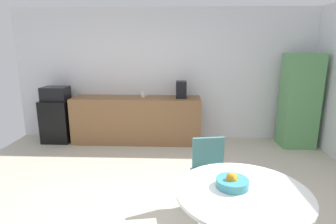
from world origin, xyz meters
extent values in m
cube|color=silver|center=(0.00, 3.00, 1.30)|extent=(6.00, 0.10, 2.60)
cube|color=brown|center=(-0.53, 2.65, 0.45)|extent=(2.49, 0.60, 0.90)
cube|color=black|center=(-2.12, 2.65, 0.42)|extent=(0.54, 0.54, 0.84)
cube|color=black|center=(-2.12, 2.65, 0.97)|extent=(0.48, 0.38, 0.26)
cube|color=#599959|center=(2.55, 2.55, 0.88)|extent=(0.60, 0.50, 1.75)
cylinder|color=white|center=(0.82, -0.54, 0.72)|extent=(1.08, 1.08, 0.03)
cylinder|color=silver|center=(0.86, 0.18, 0.21)|extent=(0.02, 0.02, 0.42)
cylinder|color=silver|center=(0.55, 0.13, 0.21)|extent=(0.02, 0.02, 0.42)
cylinder|color=silver|center=(0.81, 0.49, 0.21)|extent=(0.02, 0.02, 0.42)
cylinder|color=silver|center=(0.50, 0.44, 0.21)|extent=(0.02, 0.02, 0.42)
cube|color=teal|center=(0.68, 0.31, 0.44)|extent=(0.48, 0.48, 0.03)
cube|color=teal|center=(0.65, 0.50, 0.64)|extent=(0.38, 0.10, 0.38)
cylinder|color=teal|center=(0.74, -0.48, 0.77)|extent=(0.27, 0.27, 0.07)
sphere|color=#66B233|center=(0.74, -0.49, 0.81)|extent=(0.07, 0.07, 0.07)
sphere|color=yellow|center=(0.74, -0.49, 0.81)|extent=(0.07, 0.07, 0.07)
sphere|color=orange|center=(0.76, -0.46, 0.81)|extent=(0.07, 0.07, 0.07)
sphere|color=orange|center=(0.73, -0.49, 0.81)|extent=(0.07, 0.07, 0.07)
sphere|color=orange|center=(0.73, -0.49, 0.83)|extent=(0.07, 0.07, 0.07)
cylinder|color=black|center=(0.33, 2.67, 0.95)|extent=(0.08, 0.08, 0.09)
torus|color=black|center=(0.38, 2.67, 0.95)|extent=(0.06, 0.01, 0.06)
cylinder|color=white|center=(-0.40, 2.72, 0.95)|extent=(0.08, 0.08, 0.09)
torus|color=white|center=(-0.35, 2.72, 0.95)|extent=(0.06, 0.01, 0.06)
cube|color=black|center=(0.34, 2.65, 1.06)|extent=(0.20, 0.24, 0.32)
camera|label=1|loc=(0.30, -2.55, 1.87)|focal=29.21mm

